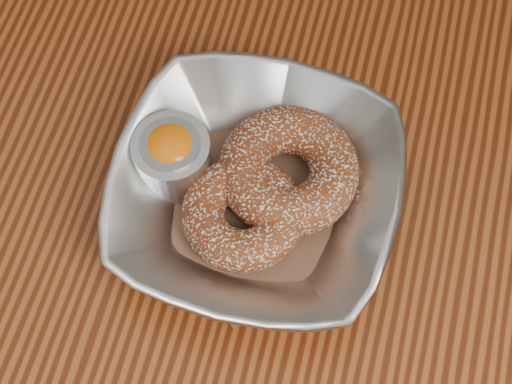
% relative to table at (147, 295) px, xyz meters
% --- Properties ---
extents(table, '(1.20, 0.80, 0.75)m').
position_rel_table_xyz_m(table, '(0.00, 0.00, 0.00)').
color(table, maroon).
rests_on(table, ground_plane).
extents(serving_bowl, '(0.22, 0.22, 0.05)m').
position_rel_table_xyz_m(serving_bowl, '(0.08, 0.06, 0.13)').
color(serving_bowl, '#B8BBC0').
rests_on(serving_bowl, table).
extents(parchment, '(0.20, 0.20, 0.00)m').
position_rel_table_xyz_m(parchment, '(0.08, 0.06, 0.11)').
color(parchment, brown).
rests_on(parchment, table).
extents(donut_back, '(0.13, 0.13, 0.04)m').
position_rel_table_xyz_m(donut_back, '(0.10, 0.09, 0.13)').
color(donut_back, maroon).
rests_on(donut_back, parchment).
extents(donut_front, '(0.13, 0.13, 0.03)m').
position_rel_table_xyz_m(donut_front, '(0.08, 0.05, 0.13)').
color(donut_front, maroon).
rests_on(donut_front, parchment).
extents(ramekin, '(0.06, 0.06, 0.05)m').
position_rel_table_xyz_m(ramekin, '(0.01, 0.08, 0.13)').
color(ramekin, '#B8BBC0').
rests_on(ramekin, table).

